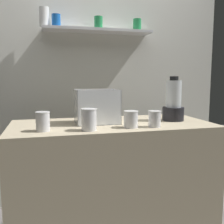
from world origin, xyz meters
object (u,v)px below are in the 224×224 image
object	(u,v)px
blender_pitcher	(173,103)
juice_cup_pomegranate_far_left	(43,123)
carrot_display_bin	(96,112)
juice_cup_carrot_right	(155,120)
juice_cup_orange_left	(89,121)
juice_cup_mango_middle	(131,120)

from	to	relation	value
blender_pitcher	juice_cup_pomegranate_far_left	size ratio (longest dim) A/B	2.80
carrot_display_bin	juice_cup_carrot_right	bearing A→B (deg)	-35.71
juice_cup_orange_left	carrot_display_bin	bearing A→B (deg)	69.59
juice_cup_carrot_right	juice_cup_pomegranate_far_left	bearing A→B (deg)	176.38
blender_pitcher	juice_cup_carrot_right	world-z (taller)	blender_pitcher
carrot_display_bin	juice_cup_orange_left	xyz separation A→B (m)	(-0.09, -0.25, -0.02)
juice_cup_mango_middle	blender_pitcher	bearing A→B (deg)	25.94
carrot_display_bin	blender_pitcher	xyz separation A→B (m)	(0.58, -0.03, 0.05)
juice_cup_pomegranate_far_left	juice_cup_mango_middle	distance (m)	0.55
carrot_display_bin	juice_cup_pomegranate_far_left	distance (m)	0.42
carrot_display_bin	juice_cup_orange_left	distance (m)	0.27
carrot_display_bin	juice_cup_mango_middle	xyz separation A→B (m)	(0.18, -0.22, -0.03)
juice_cup_orange_left	juice_cup_carrot_right	xyz separation A→B (m)	(0.43, 0.00, -0.01)
blender_pitcher	juice_cup_orange_left	bearing A→B (deg)	-162.10
carrot_display_bin	juice_cup_pomegranate_far_left	world-z (taller)	carrot_display_bin
juice_cup_carrot_right	juice_cup_mango_middle	bearing A→B (deg)	172.87
juice_cup_mango_middle	juice_cup_carrot_right	bearing A→B (deg)	-7.13
juice_cup_pomegranate_far_left	juice_cup_carrot_right	world-z (taller)	juice_cup_pomegranate_far_left
blender_pitcher	juice_cup_carrot_right	bearing A→B (deg)	-138.66
carrot_display_bin	blender_pitcher	bearing A→B (deg)	-3.07
blender_pitcher	juice_cup_pomegranate_far_left	xyz separation A→B (m)	(-0.95, -0.17, -0.08)
juice_cup_mango_middle	juice_cup_carrot_right	size ratio (longest dim) A/B	1.02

